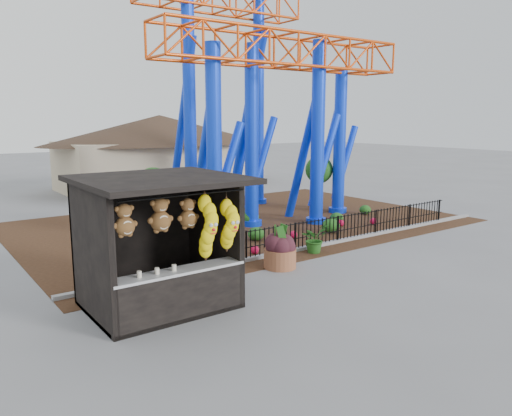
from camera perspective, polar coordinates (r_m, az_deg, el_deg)
ground at (r=12.92m, az=3.68°, el=-9.77°), size 120.00×120.00×0.00m
mulch_bed at (r=21.41m, az=-1.73°, el=-1.64°), size 18.00×12.00×0.02m
curb at (r=17.59m, az=7.50°, el=-4.18°), size 18.00×0.18×0.12m
prize_booth at (r=11.67m, az=-10.61°, el=-4.31°), size 3.50×3.40×3.12m
picket_fence at (r=18.11m, az=9.61°, el=-2.39°), size 12.20×0.06×1.00m
roller_coaster at (r=21.87m, az=0.34°, el=15.57°), size 11.00×6.37×10.82m
terracotta_planter at (r=14.97m, az=2.75°, el=-5.76°), size 1.27×1.27×0.58m
planter_foliage at (r=14.81m, az=2.77°, el=-3.49°), size 0.70×0.70×0.64m
potted_plant at (r=16.66m, az=6.69°, el=-3.50°), size 0.99×0.90×0.96m
landscaping at (r=20.31m, az=4.62°, el=-1.54°), size 8.58×4.37×0.63m
pavilion at (r=32.43m, az=-10.90°, el=7.68°), size 15.00×15.00×4.80m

